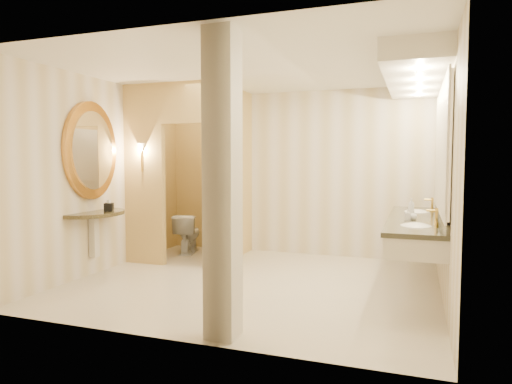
# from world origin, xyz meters

# --- Properties ---
(floor) EXTENTS (4.50, 4.50, 0.00)m
(floor) POSITION_xyz_m (0.00, 0.00, 0.00)
(floor) COLOR beige
(floor) RESTS_ON ground
(ceiling) EXTENTS (4.50, 4.50, 0.00)m
(ceiling) POSITION_xyz_m (0.00, 0.00, 2.70)
(ceiling) COLOR white
(ceiling) RESTS_ON wall_back
(wall_back) EXTENTS (4.50, 0.02, 2.70)m
(wall_back) POSITION_xyz_m (0.00, 2.00, 1.35)
(wall_back) COLOR beige
(wall_back) RESTS_ON floor
(wall_front) EXTENTS (4.50, 0.02, 2.70)m
(wall_front) POSITION_xyz_m (0.00, -2.00, 1.35)
(wall_front) COLOR beige
(wall_front) RESTS_ON floor
(wall_left) EXTENTS (0.02, 4.00, 2.70)m
(wall_left) POSITION_xyz_m (-2.25, 0.00, 1.35)
(wall_left) COLOR beige
(wall_left) RESTS_ON floor
(wall_right) EXTENTS (0.02, 4.00, 2.70)m
(wall_right) POSITION_xyz_m (2.25, 0.00, 1.35)
(wall_right) COLOR beige
(wall_right) RESTS_ON floor
(toilet_closet) EXTENTS (1.50, 1.55, 2.70)m
(toilet_closet) POSITION_xyz_m (-1.11, 0.97, 1.39)
(toilet_closet) COLOR #DCBC73
(toilet_closet) RESTS_ON floor
(wall_sconce) EXTENTS (0.14, 0.14, 0.42)m
(wall_sconce) POSITION_xyz_m (-1.93, 0.43, 1.73)
(wall_sconce) COLOR #B9933B
(wall_sconce) RESTS_ON toilet_closet
(vanity) EXTENTS (0.75, 2.82, 2.09)m
(vanity) POSITION_xyz_m (1.98, 0.40, 1.63)
(vanity) COLOR beige
(vanity) RESTS_ON floor
(console_shelf) EXTENTS (1.01, 1.01, 1.96)m
(console_shelf) POSITION_xyz_m (-2.21, -0.35, 1.34)
(console_shelf) COLOR black
(console_shelf) RESTS_ON floor
(pillar) EXTENTS (0.27, 0.27, 2.70)m
(pillar) POSITION_xyz_m (0.35, -1.78, 1.35)
(pillar) COLOR beige
(pillar) RESTS_ON floor
(tissue_box) EXTENTS (0.15, 0.15, 0.11)m
(tissue_box) POSITION_xyz_m (-2.00, -0.26, 0.93)
(tissue_box) COLOR black
(tissue_box) RESTS_ON console_shelf
(toilet) EXTENTS (0.50, 0.72, 0.67)m
(toilet) POSITION_xyz_m (-1.69, 1.41, 0.33)
(toilet) COLOR white
(toilet) RESTS_ON floor
(soap_bottle_a) EXTENTS (0.07, 0.07, 0.13)m
(soap_bottle_a) POSITION_xyz_m (1.86, 0.10, 0.94)
(soap_bottle_a) COLOR beige
(soap_bottle_a) RESTS_ON vanity
(soap_bottle_b) EXTENTS (0.11, 0.11, 0.11)m
(soap_bottle_b) POSITION_xyz_m (1.92, 0.16, 0.93)
(soap_bottle_b) COLOR silver
(soap_bottle_b) RESTS_ON vanity
(soap_bottle_c) EXTENTS (0.10, 0.10, 0.21)m
(soap_bottle_c) POSITION_xyz_m (1.89, 0.68, 0.98)
(soap_bottle_c) COLOR #C6B28C
(soap_bottle_c) RESTS_ON vanity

